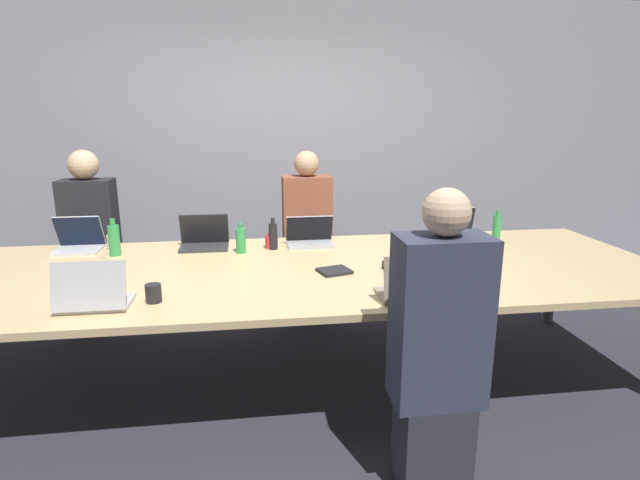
% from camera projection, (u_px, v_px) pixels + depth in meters
% --- Properties ---
extents(ground_plane, '(24.00, 24.00, 0.00)m').
position_uv_depth(ground_plane, '(297.00, 376.00, 3.34)').
color(ground_plane, '#2D2D38').
extents(curtain_wall, '(12.00, 0.06, 2.80)m').
position_uv_depth(curtain_wall, '(277.00, 146.00, 4.85)').
color(curtain_wall, '#9999A3').
rests_on(curtain_wall, ground_plane).
extents(conference_table, '(4.73, 1.60, 0.76)m').
position_uv_depth(conference_table, '(296.00, 274.00, 3.16)').
color(conference_table, '#D6B77F').
rests_on(conference_table, ground_plane).
extents(laptop_far_midleft, '(0.35, 0.23, 0.24)m').
position_uv_depth(laptop_far_midleft, '(204.00, 238.00, 3.62)').
color(laptop_far_midleft, '#333338').
rests_on(laptop_far_midleft, conference_table).
extents(bottle_far_midleft, '(0.07, 0.07, 0.21)m').
position_uv_depth(bottle_far_midleft, '(241.00, 240.00, 3.47)').
color(bottle_far_midleft, green).
rests_on(bottle_far_midleft, conference_table).
extents(laptop_far_right, '(0.33, 0.24, 0.24)m').
position_uv_depth(laptop_far_right, '(455.00, 230.00, 3.86)').
color(laptop_far_right, silver).
rests_on(laptop_far_right, conference_table).
extents(cup_far_right, '(0.08, 0.08, 0.08)m').
position_uv_depth(cup_far_right, '(428.00, 237.00, 3.77)').
color(cup_far_right, '#232328').
rests_on(cup_far_right, conference_table).
extents(bottle_far_right, '(0.06, 0.06, 0.25)m').
position_uv_depth(bottle_far_right, '(497.00, 228.00, 3.75)').
color(bottle_far_right, green).
rests_on(bottle_far_right, conference_table).
extents(laptop_near_left, '(0.35, 0.25, 0.25)m').
position_uv_depth(laptop_near_left, '(93.00, 295.00, 2.47)').
color(laptop_near_left, '#B7B7BC').
rests_on(laptop_near_left, conference_table).
extents(cup_near_left, '(0.08, 0.08, 0.09)m').
position_uv_depth(cup_near_left, '(153.00, 293.00, 2.57)').
color(cup_near_left, '#232328').
rests_on(cup_near_left, conference_table).
extents(laptop_far_left, '(0.31, 0.26, 0.25)m').
position_uv_depth(laptop_far_left, '(79.00, 241.00, 3.53)').
color(laptop_far_left, silver).
rests_on(laptop_far_left, conference_table).
extents(person_far_left, '(0.40, 0.24, 1.44)m').
position_uv_depth(person_far_left, '(92.00, 243.00, 3.99)').
color(person_far_left, '#2D2D38').
rests_on(person_far_left, ground_plane).
extents(cup_far_left, '(0.08, 0.08, 0.10)m').
position_uv_depth(cup_far_left, '(113.00, 242.00, 3.58)').
color(cup_far_left, white).
rests_on(cup_far_left, conference_table).
extents(bottle_far_left, '(0.08, 0.08, 0.26)m').
position_uv_depth(bottle_far_left, '(114.00, 240.00, 3.40)').
color(bottle_far_left, green).
rests_on(bottle_far_left, conference_table).
extents(laptop_far_center, '(0.35, 0.22, 0.22)m').
position_uv_depth(laptop_far_center, '(310.00, 236.00, 3.69)').
color(laptop_far_center, '#B7B7BC').
rests_on(laptop_far_center, conference_table).
extents(person_far_center, '(0.40, 0.24, 1.42)m').
position_uv_depth(person_far_center, '(307.00, 238.00, 4.20)').
color(person_far_center, '#2D2D38').
rests_on(person_far_center, ground_plane).
extents(cup_far_center, '(0.09, 0.09, 0.10)m').
position_uv_depth(cup_far_center, '(272.00, 241.00, 3.60)').
color(cup_far_center, red).
rests_on(cup_far_center, conference_table).
extents(bottle_far_center, '(0.06, 0.06, 0.23)m').
position_uv_depth(bottle_far_center, '(273.00, 236.00, 3.56)').
color(bottle_far_center, black).
rests_on(bottle_far_center, conference_table).
extents(laptop_near_midright, '(0.36, 0.25, 0.25)m').
position_uv_depth(laptop_near_midright, '(414.00, 286.00, 2.59)').
color(laptop_near_midright, gray).
rests_on(laptop_near_midright, conference_table).
extents(person_near_midright, '(0.40, 0.24, 1.41)m').
position_uv_depth(person_near_midright, '(438.00, 352.00, 2.20)').
color(person_near_midright, '#2D2D38').
rests_on(person_near_midright, ground_plane).
extents(stapler, '(0.07, 0.16, 0.05)m').
position_uv_depth(stapler, '(390.00, 268.00, 3.07)').
color(stapler, black).
rests_on(stapler, conference_table).
extents(notebook, '(0.22, 0.21, 0.02)m').
position_uv_depth(notebook, '(334.00, 271.00, 3.05)').
color(notebook, '#232328').
rests_on(notebook, conference_table).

